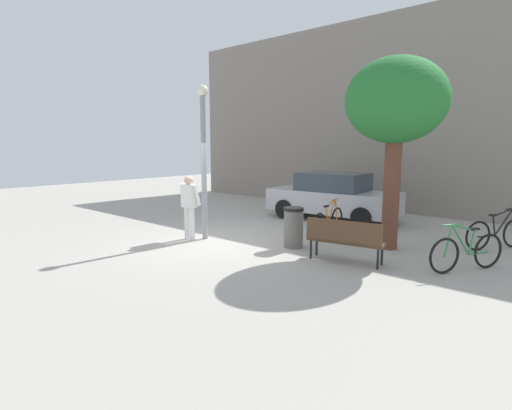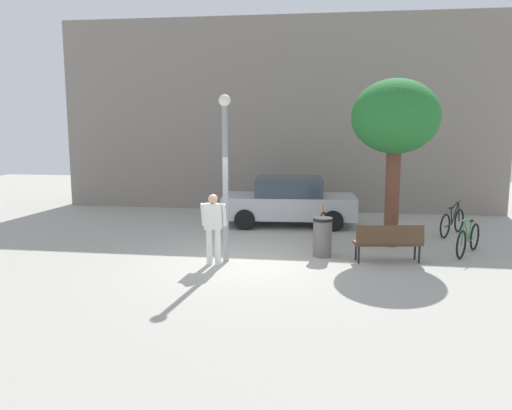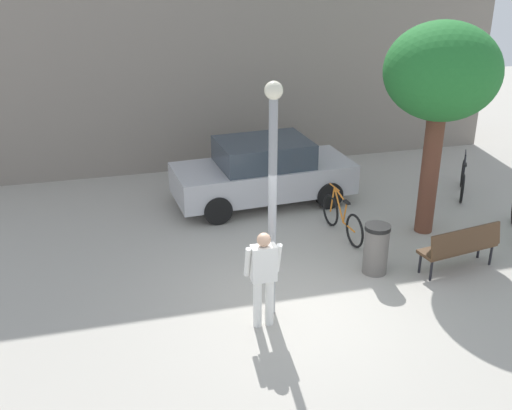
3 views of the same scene
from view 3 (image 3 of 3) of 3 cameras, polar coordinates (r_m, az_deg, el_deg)
The scene contains 10 objects.
ground_plane at distance 10.69m, azimuth 3.58°, elevation -9.43°, with size 36.00×36.00×0.00m, color #A8A399.
building_facade at distance 17.15m, azimuth -5.00°, elevation 15.79°, with size 16.38×2.00×7.05m, color gray.
lamppost at distance 9.46m, azimuth 1.56°, elevation 1.85°, with size 0.28×0.28×3.94m.
person_by_lamppost at distance 9.71m, azimuth 0.71°, elevation -6.38°, with size 0.59×0.28×1.67m.
park_bench at distance 12.11m, azimuth 18.59°, elevation -3.56°, with size 1.66×0.74×0.92m.
plaza_tree at distance 12.73m, azimuth 16.92°, elevation 11.51°, with size 2.28×2.28×4.42m.
bicycle_orange at distance 13.05m, azimuth 8.02°, elevation -1.28°, with size 0.22×1.81×0.97m.
bicycle_black at distance 15.88m, azimuth 18.71°, elevation 2.26°, with size 1.01×1.56×0.97m.
parked_car_silver at distance 14.43m, azimuth 0.68°, elevation 3.10°, with size 4.31×2.05×1.55m.
trash_bin at distance 11.68m, azimuth 11.12°, elevation -4.03°, with size 0.48×0.48×0.98m.
Camera 3 is at (-2.91, -8.49, 5.81)m, focal length 42.90 mm.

